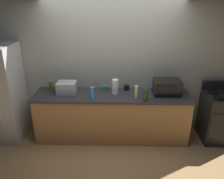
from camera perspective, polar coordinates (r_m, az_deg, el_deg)
The scene contains 14 objects.
ground_plane at distance 4.27m, azimuth -0.13°, elevation -14.61°, with size 8.00×8.00×0.00m, color #A87F51.
back_wall at distance 4.38m, azimuth 0.13°, elevation 6.32°, with size 6.40×0.10×2.70m, color #9EA399.
counter_run at distance 4.35m, azimuth -0.00°, elevation -6.66°, with size 2.84×0.64×0.90m.
refrigerator at distance 4.67m, azimuth -26.04°, elevation -0.89°, with size 0.72×0.73×1.80m.
stove_range at distance 4.75m, azimuth 25.07°, elevation -6.23°, with size 0.60×0.61×1.08m.
microwave at distance 4.23m, azimuth 13.49°, elevation 0.56°, with size 0.48×0.35×0.27m.
toaster_oven at distance 4.26m, azimuth -11.17°, elevation 0.48°, with size 0.34×0.26×0.21m, color #B7BABF.
paper_towel_roll at distance 4.14m, azimuth 0.78°, elevation 0.71°, with size 0.12×0.12×0.27m, color white.
bottle_wine at distance 3.92m, azimuth 8.32°, elevation -1.34°, with size 0.08×0.08×0.21m, color #1E3F19.
bottle_vinegar at distance 4.00m, azimuth 6.07°, elevation -0.60°, with size 0.06×0.06×0.23m, color beige.
bottle_olive_oil at distance 4.42m, azimuth -14.90°, elevation 0.84°, with size 0.07×0.07×0.19m, color #4C6B19.
bottle_spray_cleaner at distance 3.92m, azimuth -4.89°, elevation -1.01°, with size 0.07×0.07×0.23m, color #338CE5.
mug_black at distance 4.34m, azimuth 3.64°, elevation 0.49°, with size 0.10×0.10×0.09m, color black.
mug_green at distance 4.32m, azimuth -1.78°, elevation 0.40°, with size 0.09×0.09×0.09m, color #2D8C47.
Camera 1 is at (0.09, -3.38, 2.60)m, focal length 36.75 mm.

